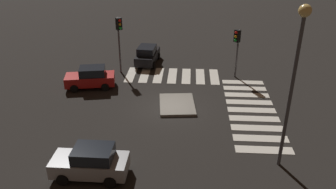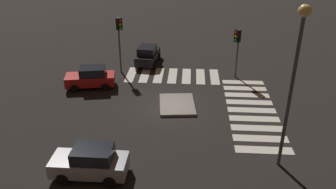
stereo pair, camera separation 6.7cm
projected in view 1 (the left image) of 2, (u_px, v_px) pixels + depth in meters
ground_plane at (168, 108)px, 23.56m from camera, size 80.00×80.00×0.00m
traffic_island at (177, 104)px, 23.78m from camera, size 3.38×2.68×0.18m
car_red at (91, 78)px, 26.21m from camera, size 2.25×3.89×1.62m
car_silver at (91, 162)px, 16.83m from camera, size 1.80×3.77×1.63m
car_black at (147, 55)px, 30.78m from camera, size 3.87×2.04×1.63m
traffic_light_north at (119, 32)px, 27.59m from camera, size 0.53×0.54×4.67m
traffic_light_east at (237, 42)px, 26.94m from camera, size 0.53×0.54×3.97m
street_lamp at (296, 64)px, 15.55m from camera, size 0.56×0.56×8.24m
crosswalk_near at (252, 110)px, 23.23m from camera, size 9.90×3.20×0.02m
crosswalk_side at (172, 76)px, 28.54m from camera, size 3.20×7.60×0.02m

